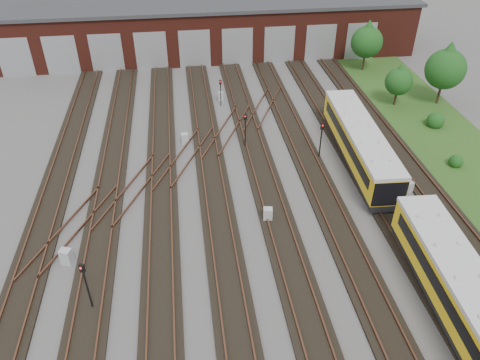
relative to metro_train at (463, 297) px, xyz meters
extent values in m
plane|color=#4C4947|center=(-10.00, 4.41, -1.82)|extent=(120.00, 120.00, 0.00)
cube|color=black|center=(-24.00, 4.41, -1.73)|extent=(2.40, 70.00, 0.18)
cube|color=brown|center=(-24.72, 4.41, -1.56)|extent=(0.10, 70.00, 0.15)
cube|color=brown|center=(-23.28, 4.41, -1.56)|extent=(0.10, 70.00, 0.15)
cube|color=black|center=(-20.00, 4.41, -1.73)|extent=(2.40, 70.00, 0.18)
cube|color=brown|center=(-20.72, 4.41, -1.56)|extent=(0.10, 70.00, 0.15)
cube|color=brown|center=(-19.28, 4.41, -1.56)|extent=(0.10, 70.00, 0.15)
cube|color=black|center=(-16.00, 4.41, -1.73)|extent=(2.40, 70.00, 0.18)
cube|color=brown|center=(-16.72, 4.41, -1.56)|extent=(0.10, 70.00, 0.15)
cube|color=brown|center=(-15.28, 4.41, -1.56)|extent=(0.10, 70.00, 0.15)
cube|color=black|center=(-12.00, 4.41, -1.73)|extent=(2.40, 70.00, 0.18)
cube|color=brown|center=(-12.72, 4.41, -1.56)|extent=(0.10, 70.00, 0.15)
cube|color=brown|center=(-11.28, 4.41, -1.56)|extent=(0.10, 70.00, 0.15)
cube|color=black|center=(-8.00, 4.41, -1.73)|extent=(2.40, 70.00, 0.18)
cube|color=brown|center=(-8.72, 4.41, -1.56)|extent=(0.10, 70.00, 0.15)
cube|color=brown|center=(-7.28, 4.41, -1.56)|extent=(0.10, 70.00, 0.15)
cube|color=black|center=(-4.00, 4.41, -1.73)|extent=(2.40, 70.00, 0.18)
cube|color=brown|center=(-4.72, 4.41, -1.56)|extent=(0.10, 70.00, 0.15)
cube|color=brown|center=(-3.28, 4.41, -1.56)|extent=(0.10, 70.00, 0.15)
cube|color=black|center=(0.00, 4.41, -1.73)|extent=(2.40, 70.00, 0.18)
cube|color=brown|center=(-0.72, 4.41, -1.56)|extent=(0.10, 70.00, 0.15)
cube|color=brown|center=(0.72, 4.41, -1.56)|extent=(0.10, 70.00, 0.15)
cube|color=black|center=(4.00, 4.41, -1.73)|extent=(2.40, 70.00, 0.18)
cube|color=brown|center=(3.28, 4.41, -1.56)|extent=(0.10, 70.00, 0.15)
cube|color=brown|center=(-18.00, 14.41, -1.56)|extent=(5.40, 9.62, 0.15)
cube|color=brown|center=(-14.00, 18.41, -1.56)|extent=(5.40, 9.62, 0.15)
cube|color=brown|center=(-10.00, 22.41, -1.56)|extent=(5.40, 9.62, 0.15)
cube|color=brown|center=(-22.00, 10.41, -1.56)|extent=(5.40, 9.62, 0.15)
cube|color=brown|center=(-6.00, 26.41, -1.56)|extent=(5.40, 9.62, 0.15)
cube|color=#571F15|center=(-10.00, 44.41, 1.18)|extent=(50.00, 12.00, 6.00)
cube|color=#333335|center=(-10.00, 44.41, 4.33)|extent=(51.00, 12.50, 0.40)
cube|color=#939598|center=(-32.00, 38.39, 0.38)|extent=(3.60, 0.12, 4.40)
cube|color=#939598|center=(-27.00, 38.39, 0.38)|extent=(3.60, 0.12, 4.40)
cube|color=#939598|center=(-22.00, 38.39, 0.38)|extent=(3.60, 0.12, 4.40)
cube|color=#939598|center=(-17.00, 38.39, 0.38)|extent=(3.60, 0.12, 4.40)
cube|color=#939598|center=(-12.00, 38.39, 0.38)|extent=(3.60, 0.12, 4.40)
cube|color=#939598|center=(-7.00, 38.39, 0.38)|extent=(3.60, 0.12, 4.40)
cube|color=#939598|center=(-2.00, 38.39, 0.38)|extent=(3.60, 0.12, 4.40)
cube|color=#939598|center=(3.00, 38.39, 0.38)|extent=(3.60, 0.12, 4.40)
cube|color=#939598|center=(8.00, 38.39, 0.38)|extent=(3.60, 0.12, 4.40)
cube|color=#264918|center=(9.00, 14.41, -1.79)|extent=(8.00, 55.00, 0.05)
cube|color=black|center=(0.00, 0.00, -1.21)|extent=(2.89, 14.14, 0.56)
cube|color=#F3B10D|center=(0.00, 0.00, 0.11)|extent=(3.17, 14.16, 2.06)
cube|color=silver|center=(0.00, 0.00, 1.28)|extent=(3.26, 14.16, 0.28)
cube|color=black|center=(-1.23, 0.06, 0.34)|extent=(0.70, 12.35, 0.80)
cube|color=black|center=(0.00, 16.00, -1.21)|extent=(2.89, 14.14, 0.56)
cube|color=#F3B10D|center=(0.00, 16.00, 0.11)|extent=(3.17, 14.16, 2.06)
cube|color=silver|center=(0.00, 16.00, 1.28)|extent=(3.26, 14.16, 0.28)
cube|color=black|center=(-1.23, 16.06, 0.34)|extent=(0.70, 12.35, 0.80)
cube|color=black|center=(1.23, 15.94, 0.34)|extent=(0.70, 12.35, 0.80)
cylinder|color=black|center=(-19.81, 3.44, -0.34)|extent=(0.10, 0.10, 2.95)
cube|color=black|center=(-19.81, 3.44, 1.39)|extent=(0.30, 0.24, 0.52)
sphere|color=red|center=(-19.81, 3.33, 1.50)|extent=(0.12, 0.12, 0.12)
cylinder|color=black|center=(-8.81, 19.52, -0.46)|extent=(0.10, 0.10, 2.71)
cube|color=black|center=(-8.81, 19.52, 1.15)|extent=(0.30, 0.24, 0.52)
sphere|color=red|center=(-8.81, 19.41, 1.25)|extent=(0.12, 0.12, 0.12)
cylinder|color=black|center=(-10.05, 27.91, -0.68)|extent=(0.09, 0.09, 2.27)
cube|color=black|center=(-10.05, 27.91, 0.69)|extent=(0.23, 0.15, 0.46)
sphere|color=red|center=(-10.05, 27.81, 0.78)|extent=(0.11, 0.11, 0.11)
cylinder|color=black|center=(-2.93, 17.00, -0.44)|extent=(0.11, 0.11, 2.75)
cube|color=black|center=(-2.93, 17.00, 1.21)|extent=(0.31, 0.22, 0.56)
sphere|color=red|center=(-2.93, 16.89, 1.32)|extent=(0.13, 0.13, 0.13)
cube|color=#B5B8BB|center=(-21.77, 7.27, -1.26)|extent=(0.81, 0.75, 1.11)
cube|color=#B5B8BB|center=(-13.95, 20.88, -1.32)|extent=(0.63, 0.54, 0.99)
cube|color=#B5B8BB|center=(-8.65, 9.66, -1.30)|extent=(0.68, 0.60, 1.03)
cube|color=#B5B8BB|center=(-9.94, 29.15, -1.38)|extent=(0.57, 0.50, 0.87)
cube|color=#B5B8BB|center=(2.48, 11.51, -1.38)|extent=(0.63, 0.57, 0.88)
cylinder|color=#342417|center=(7.29, 34.83, -0.91)|extent=(0.23, 0.23, 1.82)
sphere|color=#134313|center=(7.29, 34.83, 1.52)|extent=(3.54, 3.54, 3.54)
cone|color=#134313|center=(7.29, 34.83, 2.79)|extent=(3.03, 3.03, 2.53)
cylinder|color=#342417|center=(7.31, 25.66, -1.13)|extent=(0.22, 0.22, 1.38)
sphere|color=#134313|center=(7.31, 25.66, 0.71)|extent=(2.68, 2.68, 2.68)
cone|color=#134313|center=(7.31, 25.66, 1.66)|extent=(2.30, 2.30, 1.91)
cylinder|color=#342417|center=(11.74, 25.40, -0.82)|extent=(0.25, 0.25, 2.00)
sphere|color=#134313|center=(11.74, 25.40, 1.85)|extent=(3.89, 3.89, 3.89)
cone|color=#134313|center=(11.74, 25.40, 3.24)|extent=(3.33, 3.33, 2.78)
sphere|color=#134313|center=(7.77, 14.37, -1.25)|extent=(1.14, 1.14, 1.14)
sphere|color=#134313|center=(9.23, 20.89, -1.02)|extent=(1.60, 1.60, 1.60)
sphere|color=#134313|center=(10.38, 31.52, -1.06)|extent=(1.51, 1.51, 1.51)
camera|label=1|loc=(-13.91, -14.82, 19.36)|focal=35.00mm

